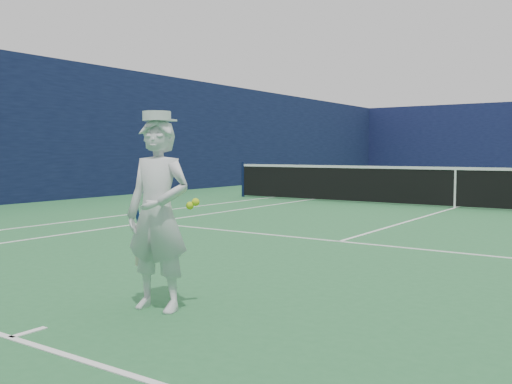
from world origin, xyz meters
TOP-DOWN VIEW (x-y plane):
  - ground at (0.00, 0.00)m, footprint 80.00×80.00m
  - court_markings at (0.00, 0.00)m, footprint 11.03×23.83m
  - windscreen_fence at (0.00, 0.00)m, footprint 20.12×36.12m
  - tennis_net at (0.00, 0.00)m, footprint 12.88×0.09m
  - tennis_player at (0.36, -10.70)m, footprint 0.80×0.50m

SIDE VIEW (x-z plane):
  - ground at x=0.00m, z-range 0.00..0.00m
  - court_markings at x=0.00m, z-range 0.00..0.01m
  - tennis_net at x=0.00m, z-range 0.02..1.09m
  - tennis_player at x=0.36m, z-range -0.02..1.69m
  - windscreen_fence at x=0.00m, z-range 0.00..4.00m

